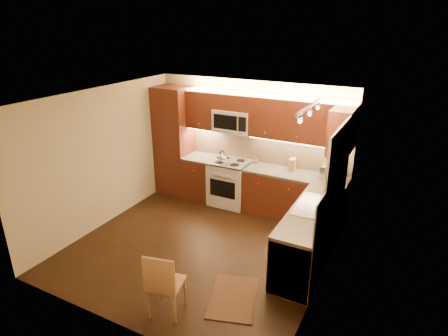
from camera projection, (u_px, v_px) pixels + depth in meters
The scene contains 37 objects.
floor at pixel (201, 246), 6.41m from camera, with size 4.00×4.00×0.01m, color black.
ceiling at pixel (197, 98), 5.50m from camera, with size 4.00×4.00×0.01m, color beige.
wall_back at pixel (251, 143), 7.61m from camera, with size 4.00×0.01×2.50m, color #C3B88F.
wall_front at pixel (108, 238), 4.30m from camera, with size 4.00×0.01×2.50m, color #C3B88F.
wall_left at pixel (104, 158), 6.81m from camera, with size 0.01×4.00×2.50m, color #C3B88F.
wall_right at pixel (327, 204), 5.09m from camera, with size 0.01×4.00×2.50m, color #C3B88F.
pantry at pixel (174, 141), 8.10m from camera, with size 0.70×0.60×2.30m, color #471B0F.
base_cab_back_left at pixel (201, 178), 8.08m from camera, with size 0.62×0.60×0.86m, color #471B0F.
counter_back_left at pixel (201, 158), 7.92m from camera, with size 0.62×0.60×0.04m, color #373532.
base_cab_back_right at pixel (294, 197), 7.21m from camera, with size 1.92×0.60×0.86m, color #471B0F.
counter_back_right at pixel (295, 175), 7.05m from camera, with size 1.92×0.60×0.04m, color #373532.
base_cab_right at pixel (309, 238), 5.85m from camera, with size 0.60×2.00×0.86m, color #471B0F.
counter_right at pixel (311, 212), 5.69m from camera, with size 0.60×2.00×0.04m, color #373532.
dishwasher at pixel (295, 261), 5.27m from camera, with size 0.58×0.60×0.84m, color silver.
backsplash_back at pixel (267, 148), 7.47m from camera, with size 3.30×0.02×0.60m, color tan.
backsplash_right at pixel (333, 196), 5.45m from camera, with size 0.02×2.00×0.60m, color tan.
upper_cab_back_left at pixel (203, 109), 7.66m from camera, with size 0.62×0.35×0.75m, color #471B0F.
upper_cab_back_right at pixel (301, 121), 6.79m from camera, with size 1.92×0.35×0.75m, color #471B0F.
upper_cab_bridge at pixel (234, 102), 7.28m from camera, with size 0.76×0.35×0.31m, color #471B0F.
upper_cab_right_corner at pixel (341, 132), 6.10m from camera, with size 0.35×0.50×0.75m, color #471B0F.
stove at pixel (230, 183), 7.75m from camera, with size 0.76×0.65×0.92m, color silver, non-canonical shape.
microwave at pixel (233, 121), 7.41m from camera, with size 0.76×0.38×0.44m, color silver, non-canonical shape.
window_frame at pixel (338, 167), 5.43m from camera, with size 0.03×1.44×1.24m, color silver.
window_blinds at pixel (336, 166), 5.44m from camera, with size 0.02×1.36×1.16m, color silver.
sink at pixel (314, 202), 5.78m from camera, with size 0.52×0.86×0.15m, color silver, non-canonical shape.
faucet at pixel (327, 200), 5.67m from camera, with size 0.20×0.04×0.30m, color silver, non-canonical shape.
track_light_bar at pixel (310, 106), 5.18m from camera, with size 0.04×1.20×0.03m, color silver.
kettle at pixel (222, 156), 7.51m from camera, with size 0.21×0.21×0.25m, color silver, non-canonical shape.
toaster_oven at pixel (333, 173), 6.75m from camera, with size 0.40×0.30×0.24m, color silver.
knife_block at pixel (292, 164), 7.16m from camera, with size 0.10×0.17×0.23m, color #9E6B47.
spice_jar_a at pixel (254, 161), 7.52m from camera, with size 0.05×0.05×0.09m, color silver.
spice_jar_b at pixel (255, 160), 7.59m from camera, with size 0.04×0.04×0.10m, color brown.
spice_jar_c at pixel (275, 164), 7.38m from camera, with size 0.05×0.05×0.08m, color silver.
spice_jar_d at pixel (257, 162), 7.49m from camera, with size 0.04×0.04×0.09m, color #A75E32.
soap_bottle at pixel (338, 191), 6.07m from camera, with size 0.10×0.10×0.22m, color silver.
rug at pixel (234, 297), 5.21m from camera, with size 0.62×0.92×0.01m, color black.
dining_chair at pixel (166, 282), 4.81m from camera, with size 0.41×0.41×0.93m, color #9E6B47, non-canonical shape.
Camera 1 is at (2.88, -4.69, 3.55)m, focal length 30.51 mm.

